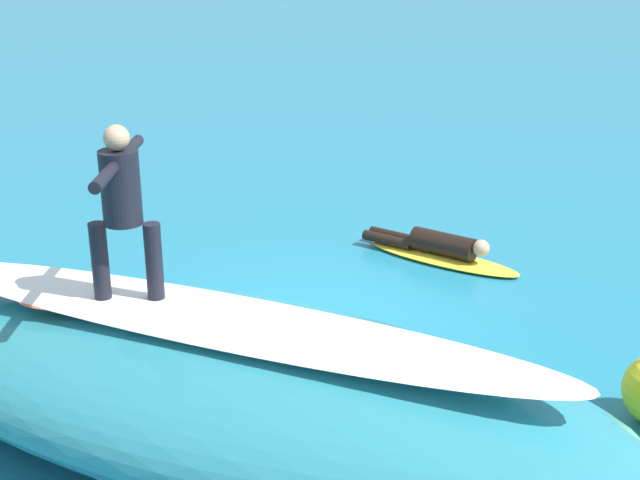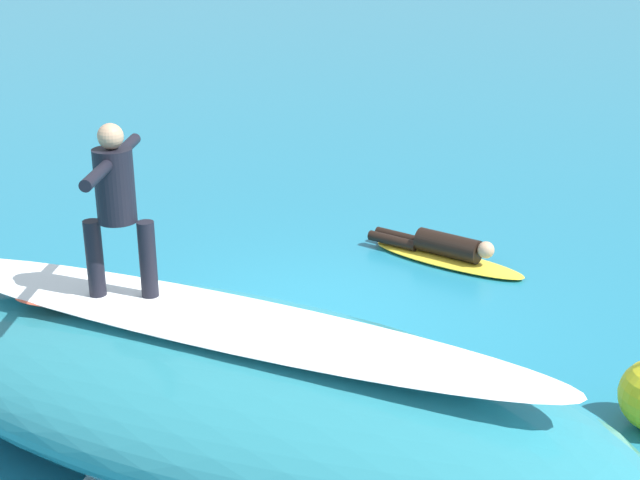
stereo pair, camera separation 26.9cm
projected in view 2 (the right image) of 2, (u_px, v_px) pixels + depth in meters
The scene contains 9 objects.
ground_plane at pixel (313, 324), 9.71m from camera, with size 120.00×120.00×0.00m, color teal.
wave_crest at pixel (216, 384), 7.34m from camera, with size 7.08×2.74×1.16m, color teal.
wave_foam_lip at pixel (213, 318), 7.12m from camera, with size 6.02×0.96×0.08m, color white.
surfboard_riding at pixel (125, 300), 7.47m from camera, with size 1.94×0.50×0.07m, color #E0563D.
surfer_riding at pixel (116, 199), 7.15m from camera, with size 0.58×1.40×1.53m.
surfboard_paddling at pixel (448, 259), 11.43m from camera, with size 2.18×0.56×0.08m, color yellow.
surfer_paddling at pixel (439, 244), 11.44m from camera, with size 1.80×0.73×0.33m.
foam_patch_mid at pixel (120, 476), 7.01m from camera, with size 0.79×0.49×0.09m, color white.
foam_patch_far at pixel (317, 360), 8.78m from camera, with size 0.79×0.53×0.15m, color white.
Camera 2 is at (-3.22, 8.13, 4.33)m, focal length 48.42 mm.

